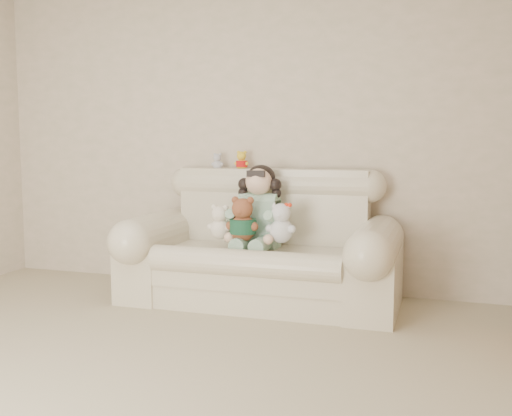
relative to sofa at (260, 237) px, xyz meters
The scene contains 9 objects.
floor 2.09m from the sofa, 100.49° to the right, with size 5.00×5.00×0.00m, color tan.
wall_back 1.00m from the sofa, 126.17° to the left, with size 4.50×4.50×0.00m, color beige.
sofa is the anchor object (origin of this frame).
seated_child 0.25m from the sofa, 112.25° to the left, with size 0.40×0.48×0.66m, color #2C7646, non-canonical shape.
brown_teddy 0.25m from the sofa, 123.73° to the right, with size 0.25×0.20×0.40m, color brown, non-canonical shape.
white_cat 0.28m from the sofa, 28.32° to the right, with size 0.23×0.18×0.36m, color silver, non-canonical shape.
cream_teddy 0.34m from the sofa, 162.27° to the right, with size 0.20×0.15×0.31m, color silver, non-canonical shape.
yellow_mini_bear 0.75m from the sofa, 126.77° to the left, with size 0.12×0.09×0.19m, color gold, non-canonical shape.
grey_mini_plush 0.85m from the sofa, 142.92° to the left, with size 0.11×0.08×0.17m, color silver, non-canonical shape.
Camera 1 is at (1.71, -2.25, 1.22)m, focal length 41.02 mm.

